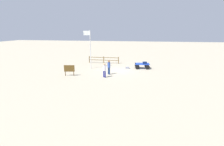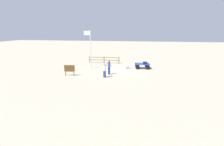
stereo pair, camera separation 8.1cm
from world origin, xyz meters
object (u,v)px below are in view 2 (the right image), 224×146
suitcase_grey (145,63)px  worker_lead (109,66)px  luggage_cart (142,65)px  flagpole (90,46)px  worker_trailing (105,69)px  signboard (69,69)px  suitcase_dark (128,68)px

suitcase_grey → worker_lead: bearing=42.3°
luggage_cart → flagpole: flagpole is taller
worker_trailing → signboard: worker_trailing is taller
worker_trailing → flagpole: size_ratio=0.31×
suitcase_grey → signboard: size_ratio=0.47×
luggage_cart → worker_trailing: size_ratio=1.27×
suitcase_dark → worker_lead: bearing=62.1°
luggage_cart → signboard: signboard is taller
luggage_cart → worker_trailing: (4.13, 5.53, 0.46)m
suitcase_dark → flagpole: bearing=7.5°
suitcase_dark → flagpole: (5.14, 0.67, 2.97)m
flagpole → suitcase_dark: bearing=-172.5°
luggage_cart → signboard: (8.32, 5.54, 0.32)m
signboard → suitcase_grey: bearing=-148.5°
flagpole → signboard: 5.08m
suitcase_grey → worker_lead: 5.76m
luggage_cart → suitcase_grey: 0.54m
luggage_cart → signboard: bearing=33.7°
suitcase_grey → signboard: 10.19m
luggage_cart → worker_lead: bearing=46.4°
luggage_cart → worker_trailing: 6.91m
suitcase_grey → signboard: (8.68, 5.33, -0.03)m
flagpole → signboard: flagpole is taller
suitcase_dark → worker_lead: worker_lead is taller
suitcase_dark → suitcase_grey: bearing=-173.3°
suitcase_dark → flagpole: flagpole is taller
luggage_cart → suitcase_dark: 2.08m
worker_lead → signboard: size_ratio=1.35×
worker_lead → worker_trailing: worker_lead is taller
suitcase_grey → worker_trailing: size_ratio=0.36×
luggage_cart → worker_lead: 5.67m
worker_trailing → flagpole: 5.71m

